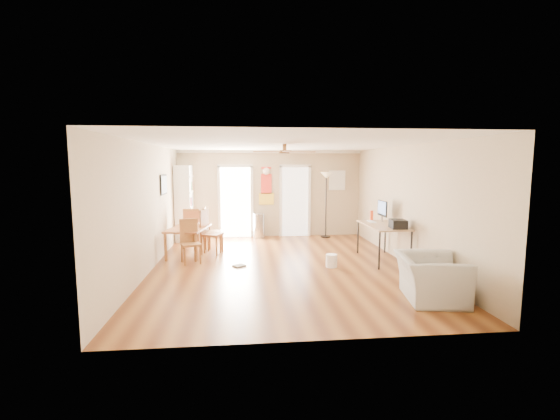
{
  "coord_description": "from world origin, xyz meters",
  "views": [
    {
      "loc": [
        -0.86,
        -7.9,
        2.17
      ],
      "look_at": [
        0.0,
        0.6,
        1.15
      ],
      "focal_mm": 24.28,
      "sensor_mm": 36.0,
      "label": 1
    }
  ],
  "objects": [
    {
      "name": "orange_bottle",
      "position": [
        2.3,
        1.01,
        0.94
      ],
      "size": [
        0.1,
        0.1,
        0.24
      ],
      "primitive_type": "cylinder",
      "rotation": [
        0.0,
        0.0,
        -0.32
      ],
      "color": "#EF4315",
      "rests_on": "computer_desk"
    },
    {
      "name": "framed_poster",
      "position": [
        -2.73,
        1.4,
        1.7
      ],
      "size": [
        0.04,
        0.66,
        0.48
      ],
      "primitive_type": "cube",
      "color": "black",
      "rests_on": "wall_left"
    },
    {
      "name": "ceiling_fan",
      "position": [
        0.0,
        -0.3,
        2.43
      ],
      "size": [
        1.24,
        1.24,
        0.2
      ],
      "primitive_type": null,
      "color": "#593819",
      "rests_on": "ceiling"
    },
    {
      "name": "wastebasket_a",
      "position": [
        1.03,
        -0.17,
        0.14
      ],
      "size": [
        0.3,
        0.3,
        0.28
      ],
      "primitive_type": "cylinder",
      "rotation": [
        0.0,
        0.0,
        0.34
      ],
      "color": "white",
      "rests_on": "floor"
    },
    {
      "name": "ac_grille",
      "position": [
        2.05,
        3.47,
        1.7
      ],
      "size": [
        0.5,
        0.04,
        0.6
      ],
      "primitive_type": "cube",
      "color": "white",
      "rests_on": "wall_back"
    },
    {
      "name": "printer",
      "position": [
        2.45,
        -0.23,
        0.92
      ],
      "size": [
        0.35,
        0.4,
        0.19
      ],
      "primitive_type": "cube",
      "rotation": [
        0.0,
        0.0,
        -0.1
      ],
      "color": "black",
      "rests_on": "computer_desk"
    },
    {
      "name": "wall_right",
      "position": [
        2.75,
        0.0,
        1.3
      ],
      "size": [
        0.04,
        7.0,
        2.6
      ],
      "primitive_type": null,
      "color": "beige",
      "rests_on": "floor"
    },
    {
      "name": "dining_table",
      "position": [
        -2.15,
        1.26,
        0.34
      ],
      "size": [
        1.02,
        1.47,
        0.67
      ],
      "primitive_type": null,
      "rotation": [
        0.0,
        0.0,
        -0.17
      ],
      "color": "#A46335",
      "rests_on": "floor"
    },
    {
      "name": "floor",
      "position": [
        0.0,
        0.0,
        0.0
      ],
      "size": [
        7.0,
        7.0,
        0.0
      ],
      "primitive_type": "plane",
      "color": "brown",
      "rests_on": "ground"
    },
    {
      "name": "dining_chair_right_a",
      "position": [
        -1.6,
        1.59,
        0.55
      ],
      "size": [
        0.46,
        0.46,
        1.1
      ],
      "primitive_type": null,
      "rotation": [
        0.0,
        0.0,
        1.56
      ],
      "color": "#935E2F",
      "rests_on": "floor"
    },
    {
      "name": "trash_can",
      "position": [
        -0.37,
        3.25,
        0.37
      ],
      "size": [
        0.34,
        0.34,
        0.74
      ],
      "primitive_type": "cylinder",
      "rotation": [
        0.0,
        0.0,
        -0.0
      ],
      "color": "#B1B1B3",
      "rests_on": "floor"
    },
    {
      "name": "armchair",
      "position": [
        2.15,
        -2.26,
        0.36
      ],
      "size": [
        1.15,
        1.26,
        0.72
      ],
      "primitive_type": "imported",
      "rotation": [
        0.0,
        0.0,
        1.4
      ],
      "color": "#ACACA7",
      "rests_on": "floor"
    },
    {
      "name": "torchiere_lamp",
      "position": [
        1.64,
        3.15,
        0.98
      ],
      "size": [
        0.42,
        0.42,
        1.96
      ],
      "primitive_type": null,
      "rotation": [
        0.0,
        0.0,
        0.15
      ],
      "color": "black",
      "rests_on": "floor"
    },
    {
      "name": "bookshelf",
      "position": [
        -2.51,
        3.2,
        1.08
      ],
      "size": [
        0.44,
        0.98,
        2.16
      ],
      "primitive_type": null,
      "rotation": [
        0.0,
        0.0,
        -0.01
      ],
      "color": "silver",
      "rests_on": "floor"
    },
    {
      "name": "crown_molding",
      "position": [
        0.0,
        0.0,
        2.56
      ],
      "size": [
        5.5,
        7.0,
        0.08
      ],
      "primitive_type": null,
      "color": "white",
      "rests_on": "wall_back"
    },
    {
      "name": "ceiling",
      "position": [
        0.0,
        0.0,
        2.6
      ],
      "size": [
        5.5,
        7.0,
        0.0
      ],
      "primitive_type": null,
      "color": "silver",
      "rests_on": "floor"
    },
    {
      "name": "wall_decal",
      "position": [
        -0.13,
        3.48,
        1.55
      ],
      "size": [
        0.46,
        0.03,
        1.1
      ],
      "primitive_type": "cube",
      "color": "red",
      "rests_on": "wall_back"
    },
    {
      "name": "dining_chair_far",
      "position": [
        -2.19,
        2.3,
        0.51
      ],
      "size": [
        0.43,
        0.43,
        1.02
      ],
      "primitive_type": null,
      "rotation": [
        0.0,
        0.0,
        3.12
      ],
      "color": "#AA6236",
      "rests_on": "floor"
    },
    {
      "name": "keyboard",
      "position": [
        2.2,
        0.73,
        0.83
      ],
      "size": [
        0.15,
        0.4,
        0.01
      ],
      "primitive_type": "cube",
      "rotation": [
        0.0,
        0.0,
        -0.05
      ],
      "color": "silver",
      "rests_on": "computer_desk"
    },
    {
      "name": "computer_desk",
      "position": [
        2.32,
        0.28,
        0.41
      ],
      "size": [
        0.77,
        1.54,
        0.82
      ],
      "primitive_type": null,
      "color": "tan",
      "rests_on": "floor"
    },
    {
      "name": "wall_front",
      "position": [
        0.0,
        -3.5,
        1.3
      ],
      "size": [
        5.5,
        0.04,
        2.6
      ],
      "primitive_type": null,
      "color": "beige",
      "rests_on": "floor"
    },
    {
      "name": "dining_chair_right_b",
      "position": [
        -1.6,
        1.34,
        0.54
      ],
      "size": [
        0.57,
        0.57,
        1.08
      ],
      "primitive_type": null,
      "rotation": [
        0.0,
        0.0,
        1.24
      ],
      "color": "#985931",
      "rests_on": "floor"
    },
    {
      "name": "wall_back",
      "position": [
        0.0,
        3.5,
        1.3
      ],
      "size": [
        5.5,
        0.04,
        2.6
      ],
      "primitive_type": null,
      "color": "beige",
      "rests_on": "floor"
    },
    {
      "name": "wall_left",
      "position": [
        -2.75,
        0.0,
        1.3
      ],
      "size": [
        0.04,
        7.0,
        2.6
      ],
      "primitive_type": null,
      "color": "beige",
      "rests_on": "floor"
    },
    {
      "name": "imac",
      "position": [
        2.47,
        0.75,
        1.07
      ],
      "size": [
        0.17,
        0.54,
        0.5
      ],
      "primitive_type": null,
      "rotation": [
        0.0,
        0.0,
        0.17
      ],
      "color": "black",
      "rests_on": "computer_desk"
    },
    {
      "name": "floor_cloth",
      "position": [
        -0.93,
        0.07,
        0.02
      ],
      "size": [
        0.32,
        0.3,
        0.04
      ],
      "primitive_type": "cube",
      "rotation": [
        0.0,
        0.0,
        0.59
      ],
      "color": "gray",
      "rests_on": "floor"
    },
    {
      "name": "kitchen_doorway",
      "position": [
        -1.05,
        3.48,
        1.05
      ],
      "size": [
        0.9,
        0.1,
        2.1
      ],
      "primitive_type": null,
      "color": "white",
      "rests_on": "wall_back"
    },
    {
      "name": "bathroom_doorway",
      "position": [
        0.75,
        3.48,
        1.05
      ],
      "size": [
        0.8,
        0.1,
        2.1
      ],
      "primitive_type": null,
      "color": "white",
      "rests_on": "wall_back"
    },
    {
      "name": "dining_chair_near",
      "position": [
        -2.0,
        0.45,
        0.48
      ],
      "size": [
        0.51,
        0.51,
        0.97
      ],
      "primitive_type": null,
      "rotation": [
        0.0,
        0.0,
        0.34
      ],
      "color": "olive",
      "rests_on": "floor"
    }
  ]
}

